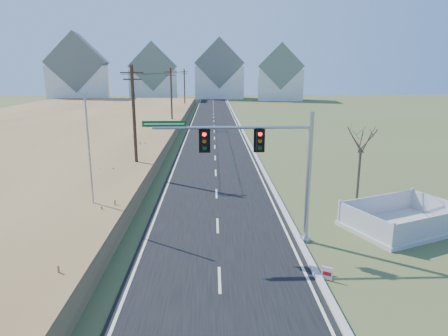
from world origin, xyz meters
TOP-DOWN VIEW (x-y plane):
  - ground at (0.00, 0.00)m, footprint 260.00×260.00m
  - road at (0.00, 50.00)m, footprint 8.00×180.00m
  - curb at (4.15, 50.00)m, footprint 0.30×180.00m
  - reed_marsh at (-24.00, 40.00)m, footprint 38.00×110.00m
  - utility_pole_near at (-6.50, 15.00)m, footprint 1.80×0.26m
  - utility_pole_mid at (-6.50, 45.00)m, footprint 1.80×0.26m
  - utility_pole_far at (-6.50, 75.00)m, footprint 1.80×0.26m
  - condo_nw at (-38.00, 100.00)m, footprint 17.69×13.38m
  - condo_nnw at (-18.00, 108.00)m, footprint 14.93×11.17m
  - condo_n at (2.00, 112.00)m, footprint 15.27×10.20m
  - condo_ne at (20.00, 104.00)m, footprint 14.12×10.51m
  - traffic_signal_mast at (2.66, 1.91)m, footprint 8.37×0.57m
  - fence_enclosure at (10.28, 3.46)m, footprint 7.14×6.13m
  - open_sign at (4.50, -2.04)m, footprint 0.42×0.26m
  - flagpole at (-7.00, 4.54)m, footprint 0.33×0.33m
  - bare_tree at (9.18, 7.60)m, footprint 2.06×2.06m

SIDE VIEW (x-z plane):
  - ground at x=0.00m, z-range 0.00..0.00m
  - road at x=0.00m, z-range 0.00..0.06m
  - curb at x=4.15m, z-range 0.00..0.18m
  - fence_enclosure at x=10.28m, z-range -0.41..0.96m
  - open_sign at x=4.50m, z-range 0.02..0.58m
  - reed_marsh at x=-24.00m, z-range 0.00..1.30m
  - flagpole at x=-7.00m, z-range -0.75..6.67m
  - traffic_signal_mast at x=2.66m, z-range 0.81..7.47m
  - bare_tree at x=9.18m, z-range 1.67..7.13m
  - utility_pole_near at x=-6.50m, z-range 0.18..9.18m
  - utility_pole_mid at x=-6.50m, z-range 0.18..9.18m
  - utility_pole_far at x=-6.50m, z-range 0.18..9.18m
  - condo_ne at x=20.00m, z-range -1.42..15.10m
  - condo_nnw at x=-18.00m, z-range -1.58..15.45m
  - condo_n at x=2.00m, z-range -1.66..16.88m
  - condo_nw at x=-38.00m, z-range -1.82..17.23m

